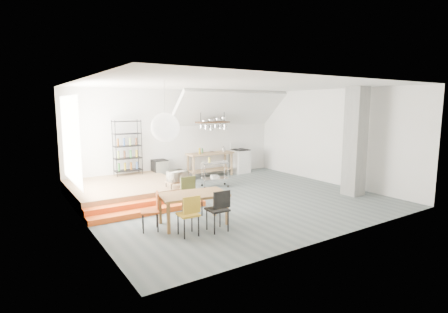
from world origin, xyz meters
TOP-DOWN VIEW (x-y plane):
  - floor at (0.00, 0.00)m, footprint 8.00×8.00m
  - wall_back at (0.00, 3.50)m, footprint 8.00×0.04m
  - wall_left at (-4.00, 0.00)m, footprint 0.04×7.00m
  - wall_right at (4.00, 0.00)m, footprint 0.04×7.00m
  - ceiling at (0.00, 0.00)m, footprint 8.00×7.00m
  - slope_ceiling at (1.80, 2.90)m, footprint 4.40×1.44m
  - window_pane at (-3.98, 1.50)m, footprint 0.02×2.50m
  - platform at (-2.50, 2.00)m, footprint 3.00×3.00m
  - step_lower at (-2.50, 0.05)m, footprint 3.00×0.35m
  - step_upper at (-2.50, 0.40)m, footprint 3.00×0.35m
  - concrete_column at (3.30, -1.50)m, footprint 0.50×0.50m
  - kitchen_counter at (1.10, 3.15)m, footprint 1.80×0.60m
  - stove at (2.50, 3.16)m, footprint 0.60×0.60m
  - pot_rack at (1.13, 2.92)m, footprint 1.20×0.50m
  - wire_shelving at (-2.00, 3.20)m, footprint 0.88×0.38m
  - microwave_shelf at (-1.40, 0.75)m, footprint 0.60×0.40m
  - paper_lantern at (-2.55, -1.12)m, footprint 0.60×0.60m
  - dining_table at (-1.95, -1.21)m, footprint 1.60×1.05m
  - chair_mustard at (-2.37, -1.83)m, footprint 0.41×0.41m
  - chair_black at (-1.72, -1.93)m, footprint 0.42×0.42m
  - chair_olive at (-1.68, -0.56)m, footprint 0.44×0.44m
  - chair_red at (-2.86, -1.08)m, footprint 0.47×0.47m
  - rolling_cart at (0.36, 1.62)m, footprint 0.94×0.70m
  - mini_fridge at (-0.90, 3.20)m, footprint 0.47×0.47m
  - microwave at (-1.40, 0.75)m, footprint 0.59×0.47m
  - bowl at (1.16, 3.10)m, footprint 0.28×0.28m

SIDE VIEW (x-z plane):
  - floor at x=0.00m, z-range 0.00..0.00m
  - step_lower at x=-2.50m, z-range 0.00..0.13m
  - step_upper at x=-2.50m, z-range 0.00..0.27m
  - platform at x=-2.50m, z-range 0.00..0.40m
  - mini_fridge at x=-0.90m, z-range 0.00..0.80m
  - stove at x=2.50m, z-range -0.11..1.07m
  - chair_red at x=-2.86m, z-range 0.08..0.90m
  - chair_mustard at x=-2.37m, z-range 0.08..0.95m
  - rolling_cart at x=0.36m, z-range 0.12..0.96m
  - chair_black at x=-1.72m, z-range 0.09..1.00m
  - microwave_shelf at x=-1.40m, z-range 0.46..0.63m
  - chair_olive at x=-1.68m, z-range 0.09..1.02m
  - kitchen_counter at x=1.10m, z-range 0.17..1.08m
  - dining_table at x=-1.95m, z-range 0.28..0.99m
  - microwave at x=-1.40m, z-range 0.56..0.85m
  - bowl at x=1.16m, z-range 0.91..0.96m
  - wire_shelving at x=-2.00m, z-range 0.43..2.23m
  - wall_back at x=0.00m, z-range 0.00..3.20m
  - wall_left at x=-4.00m, z-range 0.00..3.20m
  - wall_right at x=4.00m, z-range 0.00..3.20m
  - concrete_column at x=3.30m, z-range 0.00..3.20m
  - window_pane at x=-3.98m, z-range 0.70..2.90m
  - pot_rack at x=1.13m, z-range 1.26..2.69m
  - paper_lantern at x=-2.55m, z-range 1.90..2.50m
  - slope_ceiling at x=1.80m, z-range 1.89..3.21m
  - ceiling at x=0.00m, z-range 3.19..3.21m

